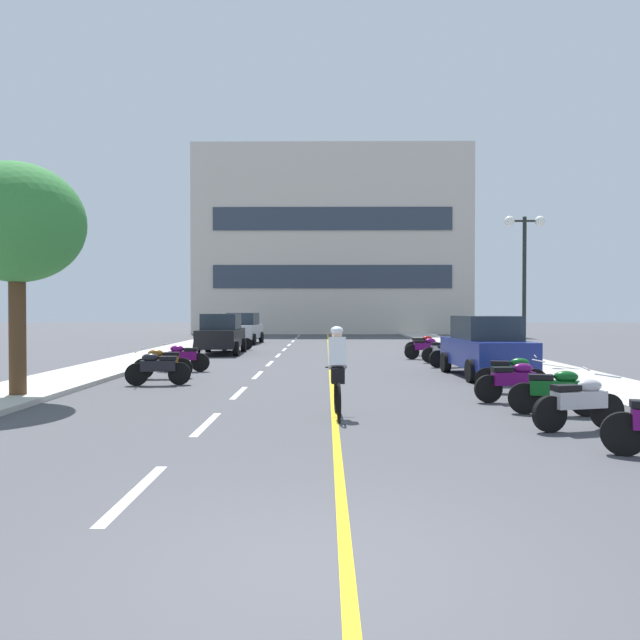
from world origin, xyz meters
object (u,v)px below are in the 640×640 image
object	(u,v)px
motorcycle_2	(555,390)
motorcycle_11	(423,345)
roadside_tree	(17,224)
motorcycle_9	(444,350)
parked_car_mid	(221,334)
motorcycle_1	(580,402)
parked_car_far	(243,328)
motorcycle_8	(451,354)
motorcycle_4	(511,374)
motorcycle_5	(158,368)
parked_car_near	(486,346)
motorcycle_3	(514,381)
cyclist_rider	(337,369)
motorcycle_10	(426,348)
street_lamp_mid	(524,256)
motorcycle_7	(183,357)
motorcycle_6	(162,362)
motorcycle_12	(235,341)

from	to	relation	value
motorcycle_2	motorcycle_11	bearing A→B (deg)	90.24
roadside_tree	motorcycle_9	distance (m)	15.14
parked_car_mid	motorcycle_1	xyz separation A→B (m)	(8.95, -17.53, -0.44)
parked_car_far	motorcycle_1	xyz separation A→B (m)	(9.08, -25.89, -0.44)
roadside_tree	motorcycle_8	distance (m)	14.10
motorcycle_2	motorcycle_4	xyz separation A→B (m)	(0.10, 3.04, 0.00)
motorcycle_5	parked_car_near	bearing A→B (deg)	13.16
motorcycle_3	motorcycle_11	bearing A→B (deg)	89.02
motorcycle_3	cyclist_rider	xyz separation A→B (m)	(-3.84, -1.78, 0.41)
parked_car_mid	motorcycle_10	distance (m)	9.30
street_lamp_mid	motorcycle_1	bearing A→B (deg)	-103.99
motorcycle_11	parked_car_mid	bearing A→B (deg)	174.52
motorcycle_1	motorcycle_4	distance (m)	4.53
street_lamp_mid	motorcycle_8	distance (m)	4.60
motorcycle_7	motorcycle_2	bearing A→B (deg)	-41.85
motorcycle_10	cyclist_rider	world-z (taller)	cyclist_rider
motorcycle_4	motorcycle_6	xyz separation A→B (m)	(-9.19, 2.98, 0.00)
parked_car_mid	motorcycle_7	size ratio (longest dim) A/B	2.49
parked_car_mid	motorcycle_7	world-z (taller)	parked_car_mid
street_lamp_mid	parked_car_near	distance (m)	5.60
motorcycle_3	motorcycle_6	size ratio (longest dim) A/B	1.00
roadside_tree	motorcycle_5	xyz separation A→B (m)	(2.41, 2.57, -3.43)
motorcycle_7	motorcycle_10	bearing A→B (deg)	30.07
parked_car_far	motorcycle_3	world-z (taller)	parked_car_far
motorcycle_5	motorcycle_7	size ratio (longest dim) A/B	0.99
motorcycle_4	motorcycle_6	world-z (taller)	same
motorcycle_2	motorcycle_5	size ratio (longest dim) A/B	0.99
parked_car_near	parked_car_far	xyz separation A→B (m)	(-9.66, 17.77, 0.00)
motorcycle_2	motorcycle_5	world-z (taller)	same
parked_car_near	motorcycle_3	bearing A→B (deg)	-98.08
motorcycle_1	motorcycle_6	size ratio (longest dim) A/B	0.98
cyclist_rider	street_lamp_mid	bearing A→B (deg)	57.17
motorcycle_4	motorcycle_9	world-z (taller)	same
motorcycle_3	cyclist_rider	bearing A→B (deg)	-155.14
motorcycle_4	parked_car_mid	bearing A→B (deg)	125.28
motorcycle_8	motorcycle_2	bearing A→B (deg)	-90.19
motorcycle_12	motorcycle_8	bearing A→B (deg)	-44.70
motorcycle_7	motorcycle_12	world-z (taller)	same
motorcycle_12	motorcycle_1	bearing A→B (deg)	-66.50
motorcycle_1	motorcycle_12	distance (m)	21.75
parked_car_far	motorcycle_7	xyz separation A→B (m)	(0.26, -16.37, -0.44)
parked_car_far	motorcycle_12	size ratio (longest dim) A/B	2.60
roadside_tree	cyclist_rider	world-z (taller)	roadside_tree
motorcycle_5	cyclist_rider	bearing A→B (deg)	-45.13
motorcycle_6	cyclist_rider	size ratio (longest dim) A/B	0.96
motorcycle_1	motorcycle_12	size ratio (longest dim) A/B	1.01
parked_car_near	cyclist_rider	world-z (taller)	parked_car_near
motorcycle_9	motorcycle_2	bearing A→B (deg)	-90.48
motorcycle_11	cyclist_rider	world-z (taller)	cyclist_rider
motorcycle_12	motorcycle_10	bearing A→B (deg)	-32.46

